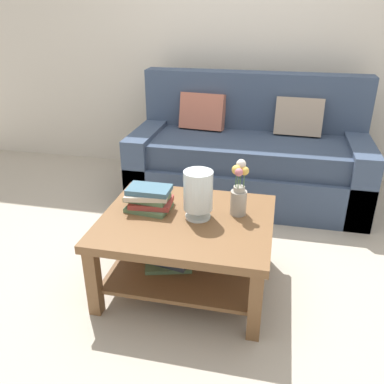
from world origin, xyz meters
TOP-DOWN VIEW (x-y plane):
  - ground_plane at (0.00, 0.00)m, footprint 10.00×10.00m
  - back_wall at (0.00, 1.65)m, footprint 6.40×0.12m
  - couch at (0.15, 0.98)m, footprint 2.00×0.90m
  - coffee_table at (-0.10, -0.42)m, footprint 1.00×0.84m
  - book_stack_main at (-0.34, -0.35)m, footprint 0.29×0.22m
  - glass_hurricane_vase at (-0.03, -0.39)m, footprint 0.17×0.17m
  - flower_pitcher at (0.19, -0.30)m, footprint 0.10×0.11m

SIDE VIEW (x-z plane):
  - ground_plane at x=0.00m, z-range 0.00..0.00m
  - coffee_table at x=-0.10m, z-range 0.10..0.57m
  - couch at x=0.15m, z-range -0.17..0.89m
  - book_stack_main at x=-0.34m, z-range 0.47..0.62m
  - flower_pitcher at x=0.19m, z-range 0.44..0.78m
  - glass_hurricane_vase at x=-0.03m, z-range 0.49..0.78m
  - back_wall at x=0.00m, z-range 0.00..2.70m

